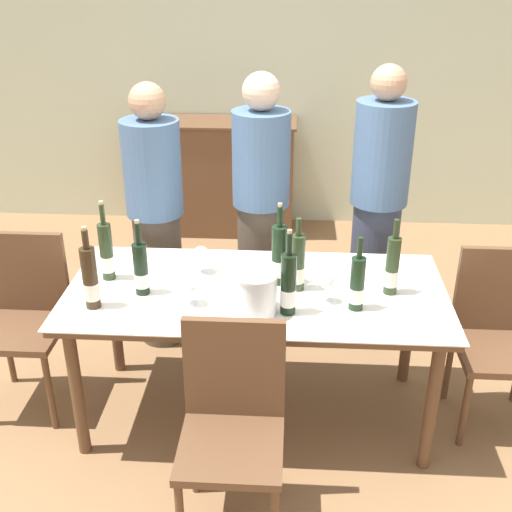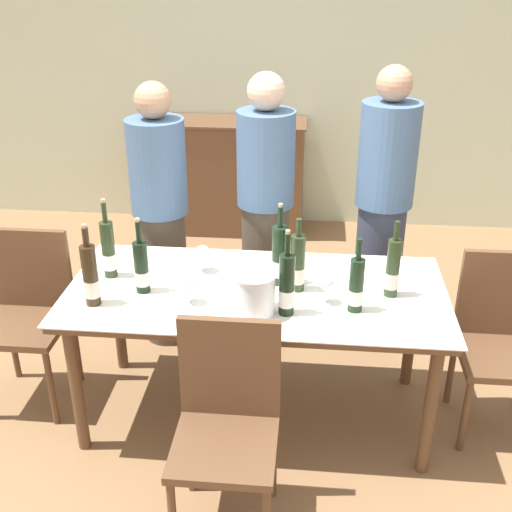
% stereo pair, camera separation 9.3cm
% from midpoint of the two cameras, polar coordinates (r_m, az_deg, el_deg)
% --- Properties ---
extents(ground_plane, '(12.00, 12.00, 0.00)m').
position_cam_midpoint_polar(ground_plane, '(3.53, -0.78, -13.66)').
color(ground_plane, olive).
extents(back_wall, '(8.00, 0.10, 2.80)m').
position_cam_midpoint_polar(back_wall, '(5.51, 1.31, 17.05)').
color(back_wall, beige).
rests_on(back_wall, ground_plane).
extents(sideboard_cabinet, '(1.36, 0.46, 0.96)m').
position_cam_midpoint_polar(sideboard_cabinet, '(5.49, -4.13, 7.06)').
color(sideboard_cabinet, brown).
rests_on(sideboard_cabinet, ground_plane).
extents(dining_table, '(1.84, 0.87, 0.75)m').
position_cam_midpoint_polar(dining_table, '(3.14, -0.85, -4.14)').
color(dining_table, brown).
rests_on(dining_table, ground_plane).
extents(ice_bucket, '(0.20, 0.20, 0.20)m').
position_cam_midpoint_polar(ice_bucket, '(2.86, -0.92, -3.26)').
color(ice_bucket, white).
rests_on(ice_bucket, dining_table).
extents(wine_bottle_0, '(0.07, 0.07, 0.41)m').
position_cam_midpoint_polar(wine_bottle_0, '(2.85, 1.96, -2.65)').
color(wine_bottle_0, black).
rests_on(wine_bottle_0, dining_table).
extents(wine_bottle_1, '(0.07, 0.07, 0.41)m').
position_cam_midpoint_polar(wine_bottle_1, '(3.25, -13.95, 0.27)').
color(wine_bottle_1, '#28381E').
rests_on(wine_bottle_1, dining_table).
extents(wine_bottle_2, '(0.07, 0.07, 0.36)m').
position_cam_midpoint_polar(wine_bottle_2, '(2.92, 8.07, -2.54)').
color(wine_bottle_2, black).
rests_on(wine_bottle_2, dining_table).
extents(wine_bottle_3, '(0.08, 0.08, 0.42)m').
position_cam_midpoint_polar(wine_bottle_3, '(3.11, 1.21, -0.05)').
color(wine_bottle_3, black).
rests_on(wine_bottle_3, dining_table).
extents(wine_bottle_4, '(0.07, 0.07, 0.38)m').
position_cam_midpoint_polar(wine_bottle_4, '(3.08, 11.15, -1.00)').
color(wine_bottle_4, '#28381E').
rests_on(wine_bottle_4, dining_table).
extents(wine_bottle_5, '(0.07, 0.07, 0.37)m').
position_cam_midpoint_polar(wine_bottle_5, '(3.06, 2.84, -0.71)').
color(wine_bottle_5, '#28381E').
rests_on(wine_bottle_5, dining_table).
extents(wine_bottle_6, '(0.07, 0.07, 0.40)m').
position_cam_midpoint_polar(wine_bottle_6, '(3.01, -15.37, -2.02)').
color(wine_bottle_6, '#332314').
rests_on(wine_bottle_6, dining_table).
extents(wine_bottle_7, '(0.07, 0.07, 0.38)m').
position_cam_midpoint_polar(wine_bottle_7, '(3.08, -11.04, -1.22)').
color(wine_bottle_7, black).
rests_on(wine_bottle_7, dining_table).
extents(wine_glass_0, '(0.07, 0.07, 0.15)m').
position_cam_midpoint_polar(wine_glass_0, '(2.97, 5.39, -2.34)').
color(wine_glass_0, white).
rests_on(wine_glass_0, dining_table).
extents(wine_glass_1, '(0.08, 0.08, 0.14)m').
position_cam_midpoint_polar(wine_glass_1, '(2.96, -6.71, -2.70)').
color(wine_glass_1, white).
rests_on(wine_glass_1, dining_table).
extents(wine_glass_2, '(0.08, 0.08, 0.14)m').
position_cam_midpoint_polar(wine_glass_2, '(3.24, -5.73, 0.09)').
color(wine_glass_2, white).
rests_on(wine_glass_2, dining_table).
extents(chair_left_end, '(0.42, 0.42, 0.93)m').
position_cam_midpoint_polar(chair_left_end, '(3.58, -20.57, -4.48)').
color(chair_left_end, brown).
rests_on(chair_left_end, ground_plane).
extents(chair_near_front, '(0.42, 0.42, 0.92)m').
position_cam_midpoint_polar(chair_near_front, '(2.70, -3.11, -14.03)').
color(chair_near_front, brown).
rests_on(chair_near_front, ground_plane).
extents(chair_right_end, '(0.42, 0.42, 0.91)m').
position_cam_midpoint_polar(chair_right_end, '(3.44, 20.00, -6.02)').
color(chair_right_end, brown).
rests_on(chair_right_end, ground_plane).
extents(person_host, '(0.33, 0.33, 1.60)m').
position_cam_midpoint_polar(person_host, '(3.81, -9.57, 3.14)').
color(person_host, '#51473D').
rests_on(person_host, ground_plane).
extents(person_guest_left, '(0.33, 0.33, 1.65)m').
position_cam_midpoint_polar(person_guest_left, '(3.77, -0.27, 3.74)').
color(person_guest_left, '#51473D').
rests_on(person_guest_left, ground_plane).
extents(person_guest_right, '(0.33, 0.33, 1.69)m').
position_cam_midpoint_polar(person_guest_right, '(3.81, 10.05, 3.92)').
color(person_guest_right, '#383F56').
rests_on(person_guest_right, ground_plane).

